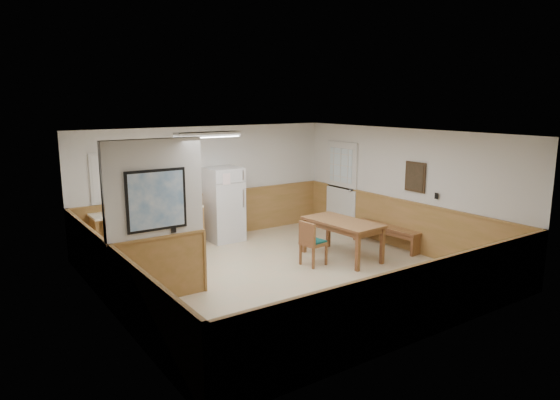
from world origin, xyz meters
TOP-DOWN VIEW (x-y plane):
  - ground at (0.00, 0.00)m, footprint 6.00×6.00m
  - ceiling at (0.00, 0.00)m, footprint 6.00×6.00m
  - back_wall at (0.00, 3.00)m, footprint 6.00×0.02m
  - right_wall at (3.00, 0.00)m, footprint 0.02×6.00m
  - left_wall at (-3.00, 0.00)m, footprint 0.02×6.00m
  - wainscot_back at (0.00, 2.98)m, footprint 6.00×0.04m
  - wainscot_right at (2.98, 0.00)m, footprint 0.04×6.00m
  - wainscot_left at (-2.98, 0.00)m, footprint 0.04×6.00m
  - partition_wall at (-2.25, 0.19)m, footprint 1.50×0.20m
  - kitchen_counter at (-1.21, 2.68)m, footprint 2.20×0.61m
  - exterior_door at (2.96, 1.90)m, footprint 0.07×1.02m
  - kitchen_window at (-2.10, 2.98)m, footprint 0.80×0.04m
  - wall_painting at (2.97, -0.30)m, footprint 0.04×0.50m
  - fluorescent_fixture at (-0.80, 1.30)m, footprint 1.20×0.30m
  - refrigerator at (0.21, 2.63)m, footprint 0.72×0.72m
  - dining_table at (1.50, 0.19)m, footprint 0.90×1.64m
  - dining_bench at (2.80, 0.24)m, footprint 0.49×1.65m
  - dining_chair at (0.69, 0.16)m, footprint 0.59×0.45m
  - fire_extinguisher at (-0.62, 2.68)m, footprint 0.14×0.14m
  - soap_bottle at (-2.27, 2.72)m, footprint 0.07×0.07m

SIDE VIEW (x-z plane):
  - ground at x=0.00m, z-range 0.00..0.00m
  - dining_bench at x=2.80m, z-range 0.12..0.57m
  - kitchen_counter at x=-1.21m, z-range -0.04..0.96m
  - dining_chair at x=0.69m, z-range 0.07..0.92m
  - wainscot_back at x=0.00m, z-range 0.00..1.00m
  - wainscot_right at x=2.98m, z-range 0.00..1.00m
  - wainscot_left at x=-2.98m, z-range 0.00..1.00m
  - dining_table at x=1.50m, z-range 0.28..1.03m
  - refrigerator at x=0.21m, z-range 0.00..1.62m
  - soap_bottle at x=-2.27m, z-range 0.90..1.10m
  - exterior_door at x=2.96m, z-range -0.02..2.13m
  - fire_extinguisher at x=-0.62m, z-range 0.87..1.34m
  - partition_wall at x=-2.25m, z-range -0.02..2.48m
  - back_wall at x=0.00m, z-range 0.00..2.50m
  - right_wall at x=3.00m, z-range 0.00..2.50m
  - left_wall at x=-3.00m, z-range 0.00..2.50m
  - kitchen_window at x=-2.10m, z-range 1.05..2.05m
  - wall_painting at x=2.97m, z-range 1.25..1.85m
  - fluorescent_fixture at x=-0.80m, z-range 2.40..2.49m
  - ceiling at x=0.00m, z-range 2.49..2.51m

